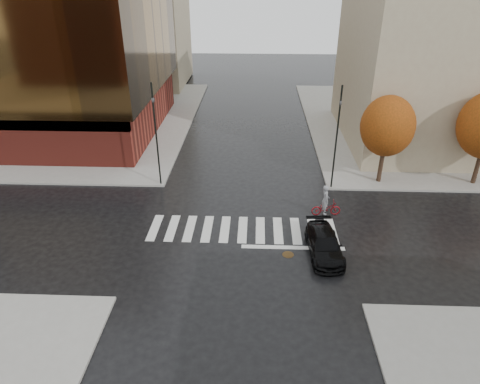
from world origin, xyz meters
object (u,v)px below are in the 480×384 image
object	(u,v)px
traffic_light_nw	(156,128)
traffic_light_ne	(337,131)
cyclist	(326,205)
sedan	(324,244)
fire_hydrant	(134,158)

from	to	relation	value
traffic_light_nw	traffic_light_ne	distance (m)	12.60
cyclist	traffic_light_ne	world-z (taller)	traffic_light_ne
sedan	cyclist	world-z (taller)	cyclist
traffic_light_ne	fire_hydrant	bearing A→B (deg)	3.42
fire_hydrant	cyclist	bearing A→B (deg)	-27.15
traffic_light_nw	fire_hydrant	xyz separation A→B (m)	(-2.98, 3.70, -3.87)
sedan	traffic_light_ne	world-z (taller)	traffic_light_ne
sedan	cyclist	distance (m)	4.35
traffic_light_ne	sedan	bearing A→B (deg)	95.53
sedan	fire_hydrant	xyz separation A→B (m)	(-13.97, 11.80, -0.05)
sedan	fire_hydrant	bearing A→B (deg)	136.39
traffic_light_ne	fire_hydrant	size ratio (longest dim) A/B	9.43
sedan	fire_hydrant	distance (m)	18.28
sedan	traffic_light_nw	xyz separation A→B (m)	(-10.99, 8.10, 3.83)
traffic_light_ne	fire_hydrant	distance (m)	16.46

